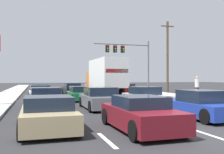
# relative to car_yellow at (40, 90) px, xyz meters

# --- Properties ---
(ground_plane) EXTENTS (140.00, 140.00, 0.00)m
(ground_plane) POSITION_rel_car_yellow_xyz_m (5.01, 3.61, -0.56)
(ground_plane) COLOR #2B2B2D
(sidewalk_right) EXTENTS (2.56, 80.00, 0.14)m
(sidewalk_right) POSITION_rel_car_yellow_xyz_m (13.24, -1.39, -0.49)
(sidewalk_right) COLOR #B2AFA8
(sidewalk_right) RESTS_ON ground_plane
(sidewalk_left) EXTENTS (2.56, 80.00, 0.14)m
(sidewalk_left) POSITION_rel_car_yellow_xyz_m (-3.22, -1.39, -0.49)
(sidewalk_left) COLOR #B2AFA8
(sidewalk_left) RESTS_ON ground_plane
(lane_markings) EXTENTS (6.94, 52.00, 0.01)m
(lane_markings) POSITION_rel_car_yellow_xyz_m (5.01, -1.33, -0.56)
(lane_markings) COLOR silver
(lane_markings) RESTS_ON ground_plane
(car_yellow) EXTENTS (2.04, 4.39, 1.22)m
(car_yellow) POSITION_rel_car_yellow_xyz_m (0.00, 0.00, 0.00)
(car_yellow) COLOR yellow
(car_yellow) RESTS_ON ground_plane
(car_white) EXTENTS (1.92, 4.19, 1.27)m
(car_white) POSITION_rel_car_yellow_xyz_m (-0.06, -6.69, 0.01)
(car_white) COLOR white
(car_white) RESTS_ON ground_plane
(car_navy) EXTENTS (2.06, 4.30, 1.29)m
(car_navy) POSITION_rel_car_yellow_xyz_m (0.15, -12.90, 0.02)
(car_navy) COLOR #141E4C
(car_navy) RESTS_ON ground_plane
(car_tan) EXTENTS (1.97, 4.28, 1.21)m
(car_tan) POSITION_rel_car_yellow_xyz_m (0.00, -19.19, -0.01)
(car_tan) COLOR tan
(car_tan) RESTS_ON ground_plane
(car_black) EXTENTS (1.88, 4.64, 1.31)m
(car_black) POSITION_rel_car_yellow_xyz_m (3.45, -0.34, 0.04)
(car_black) COLOR black
(car_black) RESTS_ON ground_plane
(car_green) EXTENTS (1.99, 4.57, 1.17)m
(car_green) POSITION_rel_car_yellow_xyz_m (3.17, -7.44, -0.03)
(car_green) COLOR #196B38
(car_green) RESTS_ON ground_plane
(car_gray) EXTENTS (2.01, 4.12, 1.31)m
(car_gray) POSITION_rel_car_yellow_xyz_m (3.31, -13.68, 0.04)
(car_gray) COLOR slate
(car_gray) RESTS_ON ground_plane
(car_maroon) EXTENTS (1.91, 4.10, 1.22)m
(car_maroon) POSITION_rel_car_yellow_xyz_m (3.13, -20.26, 0.00)
(car_maroon) COLOR maroon
(car_maroon) RESTS_ON ground_plane
(box_truck) EXTENTS (2.63, 8.43, 3.76)m
(box_truck) POSITION_rel_car_yellow_xyz_m (6.51, -2.80, 1.59)
(box_truck) COLOR white
(box_truck) RESTS_ON ground_plane
(car_silver) EXTENTS (2.00, 4.33, 1.25)m
(car_silver) POSITION_rel_car_yellow_xyz_m (6.95, -11.92, 0.01)
(car_silver) COLOR #B7BABF
(car_silver) RESTS_ON ground_plane
(car_blue) EXTENTS (2.05, 4.23, 1.30)m
(car_blue) POSITION_rel_car_yellow_xyz_m (6.93, -18.43, 0.02)
(car_blue) COLOR #1E389E
(car_blue) RESTS_ON ground_plane
(car_red) EXTENTS (1.86, 4.28, 1.19)m
(car_red) POSITION_rel_car_yellow_xyz_m (9.93, 0.43, -0.00)
(car_red) COLOR red
(car_red) RESTS_ON ground_plane
(traffic_signal_mast) EXTENTS (8.07, 0.69, 7.09)m
(traffic_signal_mast) POSITION_rel_car_yellow_xyz_m (11.39, 5.01, 4.80)
(traffic_signal_mast) COLOR #595B56
(traffic_signal_mast) RESTS_ON ground_plane
(utility_pole_mid) EXTENTS (1.80, 0.28, 9.07)m
(utility_pole_mid) POSITION_rel_car_yellow_xyz_m (15.74, 0.81, 4.11)
(utility_pole_mid) COLOR brown
(utility_pole_mid) RESTS_ON ground_plane
(pedestrian_mid_block) EXTENTS (0.38, 0.38, 1.88)m
(pedestrian_mid_block) POSITION_rel_car_yellow_xyz_m (13.61, -8.52, 0.52)
(pedestrian_mid_block) COLOR #1E233F
(pedestrian_mid_block) RESTS_ON sidewalk_right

